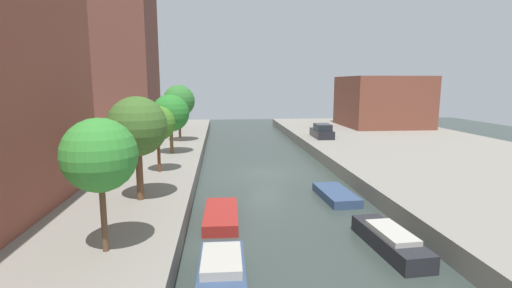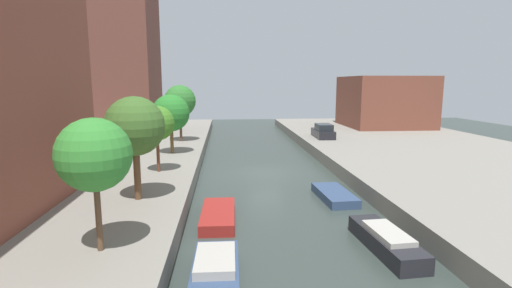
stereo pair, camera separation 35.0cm
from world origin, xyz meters
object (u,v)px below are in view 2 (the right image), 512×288
at_px(street_tree_4, 180,101).
at_px(moored_boat_right_2, 334,195).
at_px(apartment_tower_far, 110,47).
at_px(low_block_right, 384,102).
at_px(moored_boat_right_1, 386,241).
at_px(street_tree_0, 94,155).
at_px(moored_boat_left_1, 215,273).
at_px(moored_boat_left_2, 218,216).
at_px(parked_car, 323,132).
at_px(street_tree_1, 135,127).
at_px(street_tree_2, 157,123).
at_px(street_tree_3, 171,113).

bearing_deg(street_tree_4, moored_boat_right_2, -57.24).
bearing_deg(apartment_tower_far, street_tree_4, -42.87).
distance_m(low_block_right, street_tree_4, 27.59).
distance_m(street_tree_4, moored_boat_right_2, 20.24).
height_order(low_block_right, moored_boat_right_1, low_block_right).
bearing_deg(street_tree_0, moored_boat_left_1, -12.70).
xyz_separation_m(apartment_tower_far, street_tree_4, (8.64, -8.02, -5.75)).
bearing_deg(moored_boat_left_2, moored_boat_right_2, 23.69).
relative_size(low_block_right, parked_car, 2.36).
bearing_deg(apartment_tower_far, low_block_right, 4.73).
height_order(moored_boat_right_1, moored_boat_right_2, moored_boat_right_1).
bearing_deg(street_tree_1, street_tree_0, -90.00).
relative_size(street_tree_1, moored_boat_right_2, 1.27).
distance_m(street_tree_4, moored_boat_left_1, 26.15).
bearing_deg(street_tree_4, street_tree_0, -90.00).
distance_m(apartment_tower_far, low_block_right, 34.72).
xyz_separation_m(parked_car, moored_boat_right_2, (-4.03, -17.83, -1.37)).
relative_size(low_block_right, street_tree_4, 1.84).
height_order(street_tree_1, moored_boat_left_2, street_tree_1).
relative_size(street_tree_1, moored_boat_left_2, 1.22).
distance_m(street_tree_4, parked_car, 15.11).
xyz_separation_m(street_tree_4, parked_car, (14.68, 1.27, -3.35)).
bearing_deg(street_tree_4, moored_boat_right_1, -65.26).
distance_m(street_tree_2, street_tree_4, 12.94).
xyz_separation_m(moored_boat_left_1, moored_boat_right_2, (6.70, 8.90, -0.19)).
xyz_separation_m(street_tree_1, moored_boat_right_2, (10.65, 2.23, -4.37)).
distance_m(apartment_tower_far, parked_car, 25.92).
distance_m(street_tree_0, street_tree_1, 5.79).
distance_m(low_block_right, moored_boat_right_2, 31.35).
distance_m(low_block_right, moored_boat_left_2, 37.34).
relative_size(parked_car, moored_boat_left_1, 1.05).
bearing_deg(street_tree_2, moored_boat_left_2, -59.05).
relative_size(street_tree_0, moored_boat_right_1, 1.01).
height_order(street_tree_2, street_tree_3, street_tree_3).
height_order(street_tree_4, moored_boat_right_1, street_tree_4).
distance_m(apartment_tower_far, moored_boat_right_1, 38.30).
xyz_separation_m(street_tree_2, street_tree_4, (0.00, 12.92, 0.81)).
bearing_deg(moored_boat_left_2, street_tree_0, -127.92).
relative_size(parked_car, moored_boat_right_2, 1.07).
distance_m(street_tree_0, moored_boat_left_1, 5.63).
bearing_deg(street_tree_4, street_tree_2, -90.00).
relative_size(street_tree_4, moored_boat_right_1, 1.21).
bearing_deg(moored_boat_right_1, street_tree_4, 114.74).
bearing_deg(apartment_tower_far, moored_boat_left_2, -65.42).
distance_m(moored_boat_right_1, moored_boat_right_2, 6.81).
distance_m(street_tree_3, moored_boat_right_1, 20.41).
bearing_deg(low_block_right, moored_boat_left_1, -120.54).
height_order(street_tree_4, moored_boat_left_1, street_tree_4).
bearing_deg(street_tree_1, moored_boat_right_1, -23.04).
xyz_separation_m(street_tree_0, street_tree_4, (-0.00, 24.56, 0.62)).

